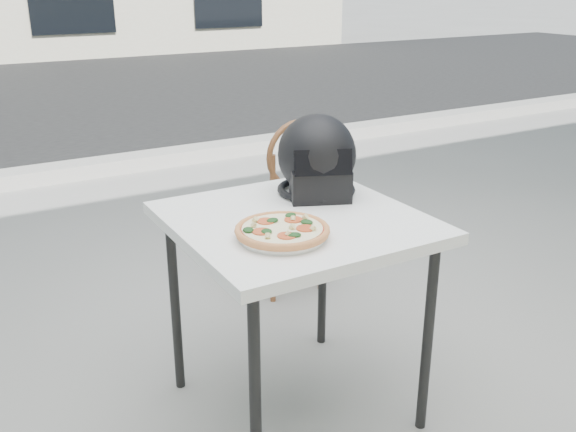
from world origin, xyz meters
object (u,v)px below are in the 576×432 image
helmet (317,160)px  cafe_chair_main (290,197)px  cafe_table_main (296,235)px  plate (282,236)px  pizza (282,230)px

helmet → cafe_chair_main: size_ratio=0.43×
cafe_table_main → plate: (-0.14, -0.15, 0.08)m
cafe_table_main → helmet: bearing=41.4°
plate → cafe_chair_main: size_ratio=0.38×
cafe_chair_main → cafe_table_main: bearing=61.7°
cafe_table_main → helmet: (0.20, 0.17, 0.20)m
pizza → cafe_table_main: bearing=47.0°
plate → helmet: helmet is taller
cafe_chair_main → plate: bearing=59.4°
cafe_table_main → plate: size_ratio=2.30×
helmet → cafe_table_main: bearing=-115.8°
cafe_table_main → pizza: 0.22m
pizza → plate: bearing=-85.5°
cafe_chair_main → pizza: bearing=59.4°
plate → pizza: pizza is taller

